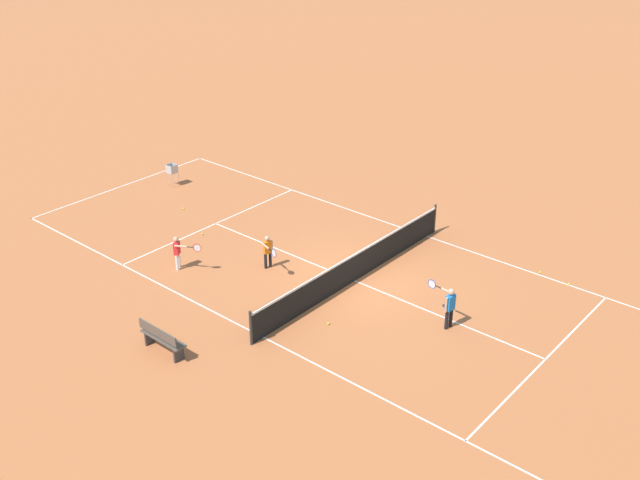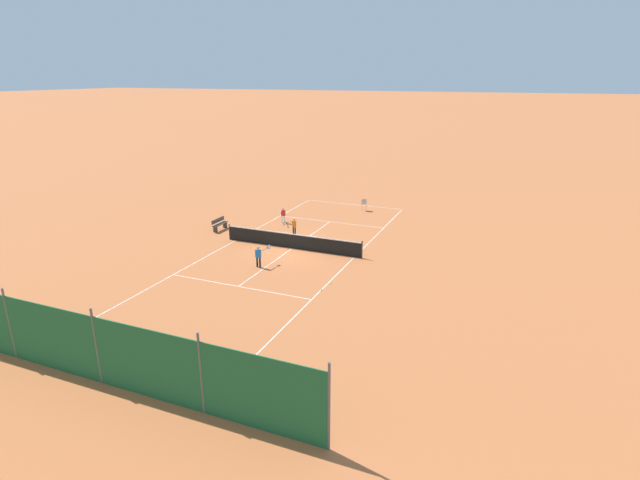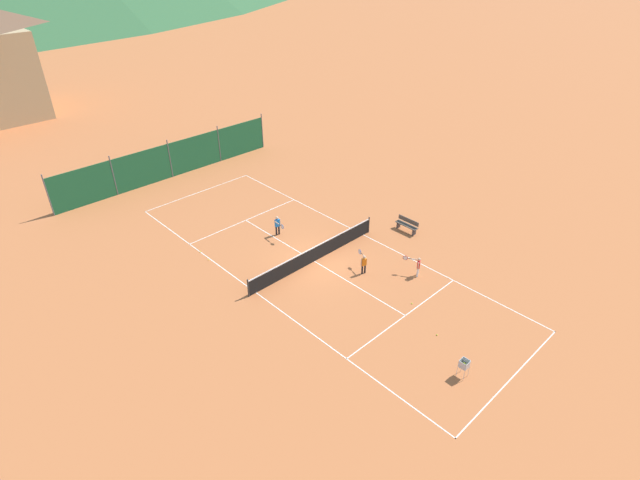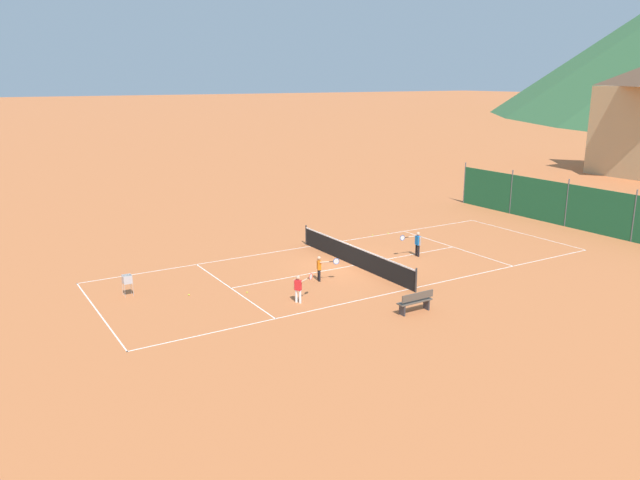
{
  "view_description": "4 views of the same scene",
  "coord_description": "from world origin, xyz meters",
  "px_view_note": "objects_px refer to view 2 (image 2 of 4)",
  "views": [
    {
      "loc": [
        16.18,
        12.35,
        11.73
      ],
      "look_at": [
        0.06,
        -1.38,
        1.0
      ],
      "focal_mm": 42.0,
      "sensor_mm": 36.0,
      "label": 1
    },
    {
      "loc": [
        -12.9,
        26.48,
        10.34
      ],
      "look_at": [
        -1.84,
        -0.07,
        0.76
      ],
      "focal_mm": 28.0,
      "sensor_mm": 36.0,
      "label": 2
    },
    {
      "loc": [
        -15.7,
        -16.83,
        15.84
      ],
      "look_at": [
        0.18,
        -0.27,
        1.45
      ],
      "focal_mm": 28.0,
      "sensor_mm": 36.0,
      "label": 3
    },
    {
      "loc": [
        23.54,
        -16.39,
        8.74
      ],
      "look_at": [
        -1.99,
        -0.7,
        0.91
      ],
      "focal_mm": 35.0,
      "sensor_mm": 36.0,
      "label": 4
    }
  ],
  "objects_px": {
    "tennis_ball_alley_right": "(317,221)",
    "tennis_ball_mid_court": "(331,283)",
    "tennis_net": "(292,241)",
    "tennis_ball_by_net_right": "(250,248)",
    "player_near_service": "(259,255)",
    "player_near_baseline": "(293,225)",
    "player_far_service": "(283,214)",
    "tennis_ball_near_corner": "(321,290)",
    "tennis_ball_alley_left": "(339,215)",
    "ball_hopper": "(364,203)",
    "courtside_bench": "(220,224)"
  },
  "relations": [
    {
      "from": "ball_hopper",
      "to": "tennis_net",
      "type": "bearing_deg",
      "value": 82.66
    },
    {
      "from": "player_far_service",
      "to": "ball_hopper",
      "type": "height_order",
      "value": "player_far_service"
    },
    {
      "from": "player_far_service",
      "to": "tennis_ball_alley_right",
      "type": "relative_size",
      "value": 17.3
    },
    {
      "from": "player_near_service",
      "to": "tennis_ball_alley_left",
      "type": "relative_size",
      "value": 19.06
    },
    {
      "from": "tennis_ball_by_net_right",
      "to": "ball_hopper",
      "type": "bearing_deg",
      "value": -108.4
    },
    {
      "from": "player_far_service",
      "to": "tennis_ball_by_net_right",
      "type": "distance_m",
      "value": 5.8
    },
    {
      "from": "tennis_ball_alley_right",
      "to": "courtside_bench",
      "type": "bearing_deg",
      "value": 40.04
    },
    {
      "from": "tennis_ball_mid_court",
      "to": "ball_hopper",
      "type": "bearing_deg",
      "value": -78.85
    },
    {
      "from": "player_near_baseline",
      "to": "tennis_ball_alley_left",
      "type": "height_order",
      "value": "player_near_baseline"
    },
    {
      "from": "player_far_service",
      "to": "tennis_ball_near_corner",
      "type": "height_order",
      "value": "player_far_service"
    },
    {
      "from": "player_near_baseline",
      "to": "tennis_ball_alley_left",
      "type": "bearing_deg",
      "value": -102.12
    },
    {
      "from": "tennis_ball_alley_right",
      "to": "tennis_ball_near_corner",
      "type": "distance_m",
      "value": 12.38
    },
    {
      "from": "player_near_baseline",
      "to": "player_near_service",
      "type": "bearing_deg",
      "value": 97.46
    },
    {
      "from": "ball_hopper",
      "to": "tennis_ball_mid_court",
      "type": "bearing_deg",
      "value": 101.15
    },
    {
      "from": "player_near_baseline",
      "to": "ball_hopper",
      "type": "bearing_deg",
      "value": -107.8
    },
    {
      "from": "tennis_net",
      "to": "courtside_bench",
      "type": "height_order",
      "value": "tennis_net"
    },
    {
      "from": "player_near_service",
      "to": "player_far_service",
      "type": "bearing_deg",
      "value": -72.14
    },
    {
      "from": "tennis_net",
      "to": "player_near_baseline",
      "type": "distance_m",
      "value": 2.87
    },
    {
      "from": "player_far_service",
      "to": "tennis_ball_alley_right",
      "type": "height_order",
      "value": "player_far_service"
    },
    {
      "from": "ball_hopper",
      "to": "tennis_ball_alley_left",
      "type": "bearing_deg",
      "value": 59.03
    },
    {
      "from": "tennis_ball_alley_left",
      "to": "tennis_ball_alley_right",
      "type": "bearing_deg",
      "value": 65.63
    },
    {
      "from": "player_near_baseline",
      "to": "tennis_ball_alley_right",
      "type": "bearing_deg",
      "value": -93.72
    },
    {
      "from": "tennis_ball_by_net_right",
      "to": "tennis_ball_near_corner",
      "type": "bearing_deg",
      "value": 146.98
    },
    {
      "from": "tennis_ball_near_corner",
      "to": "ball_hopper",
      "type": "relative_size",
      "value": 0.07
    },
    {
      "from": "tennis_ball_by_net_right",
      "to": "tennis_ball_mid_court",
      "type": "xyz_separation_m",
      "value": [
        -6.66,
        3.24,
        0.0
      ]
    },
    {
      "from": "tennis_ball_alley_left",
      "to": "tennis_ball_by_net_right",
      "type": "height_order",
      "value": "same"
    },
    {
      "from": "tennis_ball_by_net_right",
      "to": "player_near_baseline",
      "type": "bearing_deg",
      "value": -109.71
    },
    {
      "from": "tennis_net",
      "to": "tennis_ball_by_net_right",
      "type": "xyz_separation_m",
      "value": [
        2.44,
        0.97,
        -0.47
      ]
    },
    {
      "from": "courtside_bench",
      "to": "player_far_service",
      "type": "bearing_deg",
      "value": -135.61
    },
    {
      "from": "player_near_service",
      "to": "tennis_ball_near_corner",
      "type": "height_order",
      "value": "player_near_service"
    },
    {
      "from": "tennis_ball_alley_left",
      "to": "tennis_ball_by_net_right",
      "type": "distance_m",
      "value": 9.56
    },
    {
      "from": "player_near_baseline",
      "to": "player_far_service",
      "type": "bearing_deg",
      "value": -48.87
    },
    {
      "from": "tennis_ball_alley_right",
      "to": "tennis_ball_by_net_right",
      "type": "distance_m",
      "value": 7.21
    },
    {
      "from": "player_near_baseline",
      "to": "tennis_ball_alley_right",
      "type": "xyz_separation_m",
      "value": [
        -0.23,
        -3.46,
        -0.63
      ]
    },
    {
      "from": "tennis_net",
      "to": "tennis_ball_alley_left",
      "type": "height_order",
      "value": "tennis_net"
    },
    {
      "from": "tennis_net",
      "to": "player_near_service",
      "type": "distance_m",
      "value": 3.61
    },
    {
      "from": "tennis_ball_mid_court",
      "to": "player_near_baseline",
      "type": "bearing_deg",
      "value": -51.76
    },
    {
      "from": "tennis_ball_mid_court",
      "to": "courtside_bench",
      "type": "distance_m",
      "value": 12.03
    },
    {
      "from": "courtside_bench",
      "to": "tennis_net",
      "type": "bearing_deg",
      "value": 166.41
    },
    {
      "from": "player_near_baseline",
      "to": "ball_hopper",
      "type": "height_order",
      "value": "player_near_baseline"
    },
    {
      "from": "player_far_service",
      "to": "tennis_ball_alley_left",
      "type": "xyz_separation_m",
      "value": [
        -3.09,
        -3.49,
        -0.64
      ]
    },
    {
      "from": "player_near_service",
      "to": "tennis_ball_mid_court",
      "type": "bearing_deg",
      "value": 172.19
    },
    {
      "from": "tennis_ball_alley_right",
      "to": "tennis_ball_mid_court",
      "type": "relative_size",
      "value": 1.0
    },
    {
      "from": "player_near_service",
      "to": "tennis_ball_near_corner",
      "type": "xyz_separation_m",
      "value": [
        -4.46,
        1.64,
        -0.7
      ]
    },
    {
      "from": "courtside_bench",
      "to": "ball_hopper",
      "type": "bearing_deg",
      "value": -130.9
    },
    {
      "from": "tennis_ball_alley_left",
      "to": "tennis_ball_by_net_right",
      "type": "bearing_deg",
      "value": 74.86
    },
    {
      "from": "tennis_ball_by_net_right",
      "to": "tennis_ball_near_corner",
      "type": "height_order",
      "value": "same"
    },
    {
      "from": "tennis_ball_near_corner",
      "to": "tennis_ball_mid_court",
      "type": "bearing_deg",
      "value": -96.25
    },
    {
      "from": "player_near_baseline",
      "to": "tennis_ball_by_net_right",
      "type": "relative_size",
      "value": 17.19
    },
    {
      "from": "tennis_ball_alley_right",
      "to": "tennis_ball_mid_court",
      "type": "bearing_deg",
      "value": 116.61
    }
  ]
}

